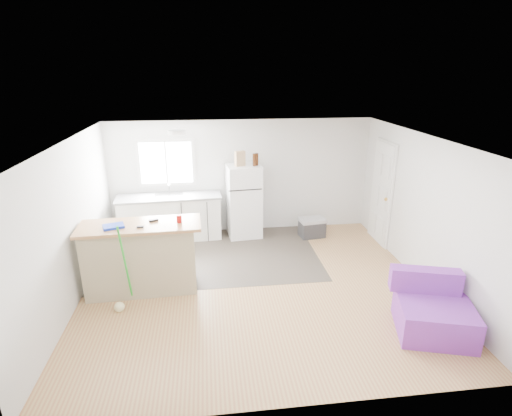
{
  "coord_description": "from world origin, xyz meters",
  "views": [
    {
      "loc": [
        -0.71,
        -5.7,
        3.39
      ],
      "look_at": [
        0.09,
        0.7,
        1.12
      ],
      "focal_mm": 28.0,
      "sensor_mm": 36.0,
      "label": 1
    }
  ],
  "objects": [
    {
      "name": "room",
      "position": [
        0.0,
        0.0,
        1.2
      ],
      "size": [
        5.51,
        5.01,
        2.41
      ],
      "color": "#A06643",
      "rests_on": "ground"
    },
    {
      "name": "vinyl_zone",
      "position": [
        -0.73,
        1.25,
        0.0
      ],
      "size": [
        4.05,
        2.5,
        0.0
      ],
      "primitive_type": "cube",
      "color": "#352F28",
      "rests_on": "floor"
    },
    {
      "name": "window",
      "position": [
        -1.55,
        2.49,
        1.55
      ],
      "size": [
        1.18,
        0.06,
        0.98
      ],
      "color": "white",
      "rests_on": "back_wall"
    },
    {
      "name": "interior_door",
      "position": [
        2.72,
        1.55,
        1.02
      ],
      "size": [
        0.11,
        0.92,
        2.1
      ],
      "color": "white",
      "rests_on": "right_wall"
    },
    {
      "name": "ceiling_fixture",
      "position": [
        -1.2,
        1.2,
        2.36
      ],
      "size": [
        0.3,
        0.3,
        0.07
      ],
      "primitive_type": "cylinder",
      "color": "white",
      "rests_on": "ceiling"
    },
    {
      "name": "kitchen_cabinets",
      "position": [
        -1.52,
        2.17,
        0.48
      ],
      "size": [
        2.13,
        0.79,
        1.22
      ],
      "rotation": [
        0.0,
        0.0,
        0.07
      ],
      "color": "white",
      "rests_on": "floor"
    },
    {
      "name": "peninsula",
      "position": [
        -1.81,
        0.13,
        0.57
      ],
      "size": [
        1.87,
        0.78,
        1.13
      ],
      "rotation": [
        0.0,
        0.0,
        0.04
      ],
      "color": "tan",
      "rests_on": "floor"
    },
    {
      "name": "refrigerator",
      "position": [
        0.01,
        2.17,
        0.76
      ],
      "size": [
        0.73,
        0.7,
        1.53
      ],
      "rotation": [
        0.0,
        0.0,
        0.09
      ],
      "color": "white",
      "rests_on": "floor"
    },
    {
      "name": "cooler",
      "position": [
        1.43,
        1.9,
        0.21
      ],
      "size": [
        0.58,
        0.43,
        0.41
      ],
      "rotation": [
        0.0,
        0.0,
        0.15
      ],
      "color": "#2D2D30",
      "rests_on": "floor"
    },
    {
      "name": "purple_seat",
      "position": [
        2.23,
        -1.42,
        0.28
      ],
      "size": [
        1.15,
        1.13,
        0.78
      ],
      "rotation": [
        0.0,
        0.0,
        -0.28
      ],
      "color": "purple",
      "rests_on": "floor"
    },
    {
      "name": "cleaner_jug",
      "position": [
        -1.74,
        -0.06,
        0.12
      ],
      "size": [
        0.15,
        0.12,
        0.28
      ],
      "rotation": [
        0.0,
        0.0,
        -0.31
      ],
      "color": "white",
      "rests_on": "floor"
    },
    {
      "name": "mop",
      "position": [
        -2.05,
        -0.41,
        0.23
      ],
      "size": [
        0.23,
        0.38,
        1.37
      ],
      "rotation": [
        0.0,
        0.0,
        -0.06
      ],
      "color": "green",
      "rests_on": "floor"
    },
    {
      "name": "red_cup",
      "position": [
        -1.18,
        0.14,
        1.19
      ],
      "size": [
        0.1,
        0.1,
        0.12
      ],
      "primitive_type": "cylinder",
      "rotation": [
        0.0,
        0.0,
        -0.37
      ],
      "color": "#BB0E0B",
      "rests_on": "peninsula"
    },
    {
      "name": "blue_tray",
      "position": [
        -2.15,
        0.05,
        1.15
      ],
      "size": [
        0.35,
        0.3,
        0.04
      ],
      "primitive_type": "cube",
      "rotation": [
        0.0,
        0.0,
        0.32
      ],
      "color": "#132DB8",
      "rests_on": "peninsula"
    },
    {
      "name": "tool_a",
      "position": [
        -1.58,
        0.24,
        1.15
      ],
      "size": [
        0.15,
        0.1,
        0.03
      ],
      "primitive_type": "cube",
      "rotation": [
        0.0,
        0.0,
        0.37
      ],
      "color": "black",
      "rests_on": "peninsula"
    },
    {
      "name": "tool_b",
      "position": [
        -1.75,
        -0.01,
        1.15
      ],
      "size": [
        0.1,
        0.04,
        0.03
      ],
      "primitive_type": "cube",
      "rotation": [
        0.0,
        0.0,
        -0.02
      ],
      "color": "black",
      "rests_on": "peninsula"
    },
    {
      "name": "cardboard_box",
      "position": [
        -0.06,
        2.12,
        1.68
      ],
      "size": [
        0.22,
        0.16,
        0.3
      ],
      "primitive_type": "cube",
      "rotation": [
        0.0,
        0.0,
        0.32
      ],
      "color": "#A27F5C",
      "rests_on": "refrigerator"
    },
    {
      "name": "bottle_left",
      "position": [
        0.23,
        2.09,
        1.65
      ],
      "size": [
        0.07,
        0.07,
        0.25
      ],
      "primitive_type": "cylinder",
      "rotation": [
        0.0,
        0.0,
        -0.02
      ],
      "color": "#371A0A",
      "rests_on": "refrigerator"
    },
    {
      "name": "bottle_right",
      "position": [
        0.28,
        2.13,
        1.65
      ],
      "size": [
        0.09,
        0.09,
        0.25
      ],
      "primitive_type": "cylinder",
      "rotation": [
        0.0,
        0.0,
        0.32
      ],
      "color": "#371A0A",
      "rests_on": "refrigerator"
    }
  ]
}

